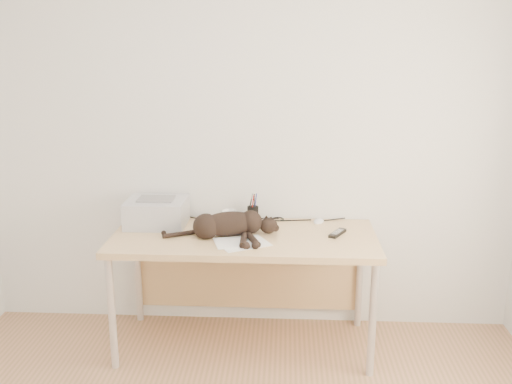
# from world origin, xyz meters

# --- Properties ---
(wall_back) EXTENTS (3.50, 0.00, 3.50)m
(wall_back) POSITION_xyz_m (0.00, 1.75, 1.30)
(wall_back) COLOR silver
(wall_back) RESTS_ON floor
(desk) EXTENTS (1.60, 0.70, 0.74)m
(desk) POSITION_xyz_m (0.00, 1.48, 0.61)
(desk) COLOR #D8B77E
(desk) RESTS_ON floor
(printer) EXTENTS (0.37, 0.32, 0.18)m
(printer) POSITION_xyz_m (-0.57, 1.56, 0.83)
(printer) COLOR #B0B0B5
(printer) RESTS_ON desk
(papers) EXTENTS (0.36, 0.31, 0.01)m
(papers) POSITION_xyz_m (-0.01, 1.24, 0.74)
(papers) COLOR white
(papers) RESTS_ON desk
(cat) EXTENTS (0.70, 0.34, 0.16)m
(cat) POSITION_xyz_m (-0.10, 1.36, 0.81)
(cat) COLOR black
(cat) RESTS_ON desk
(mug) EXTENTS (0.14, 0.14, 0.09)m
(mug) POSITION_xyz_m (-0.11, 1.59, 0.79)
(mug) COLOR silver
(mug) RESTS_ON desk
(pen_cup) EXTENTS (0.07, 0.07, 0.19)m
(pen_cup) POSITION_xyz_m (0.04, 1.66, 0.79)
(pen_cup) COLOR black
(pen_cup) RESTS_ON desk
(remote_grey) EXTENTS (0.09, 0.18, 0.02)m
(remote_grey) POSITION_xyz_m (0.15, 1.61, 0.75)
(remote_grey) COLOR slate
(remote_grey) RESTS_ON desk
(remote_black) EXTENTS (0.12, 0.17, 0.02)m
(remote_black) POSITION_xyz_m (0.57, 1.43, 0.75)
(remote_black) COLOR black
(remote_black) RESTS_ON desk
(mouse) EXTENTS (0.10, 0.12, 0.03)m
(mouse) POSITION_xyz_m (0.47, 1.67, 0.76)
(mouse) COLOR white
(mouse) RESTS_ON desk
(cable_tangle) EXTENTS (1.36, 0.08, 0.01)m
(cable_tangle) POSITION_xyz_m (0.00, 1.70, 0.75)
(cable_tangle) COLOR black
(cable_tangle) RESTS_ON desk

